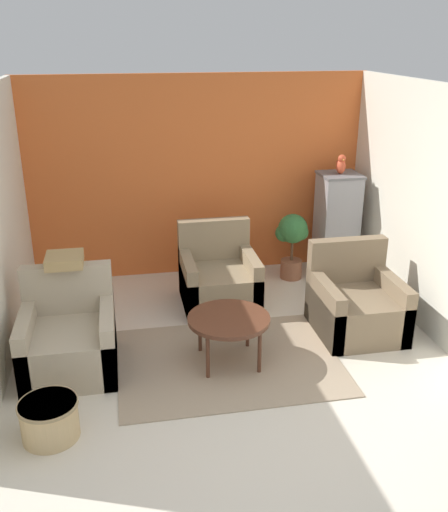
{
  "coord_description": "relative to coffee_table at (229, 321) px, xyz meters",
  "views": [
    {
      "loc": [
        -0.96,
        -3.35,
        2.89
      ],
      "look_at": [
        0.0,
        1.72,
        0.86
      ],
      "focal_mm": 40.0,
      "sensor_mm": 36.0,
      "label": 1
    }
  ],
  "objects": [
    {
      "name": "armchair_left",
      "position": [
        -1.44,
        0.16,
        -0.14
      ],
      "size": [
        0.82,
        0.85,
        0.9
      ],
      "color": "tan",
      "rests_on": "ground_plane"
    },
    {
      "name": "ground_plane",
      "position": [
        0.06,
        -1.19,
        -0.43
      ],
      "size": [
        20.0,
        20.0,
        0.0
      ],
      "primitive_type": "plane",
      "color": "beige",
      "rests_on": "ground"
    },
    {
      "name": "area_rug",
      "position": [
        0.0,
        0.0,
        -0.43
      ],
      "size": [
        2.07,
        1.54,
        0.01
      ],
      "color": "gray",
      "rests_on": "ground_plane"
    },
    {
      "name": "wall_back_accent",
      "position": [
        0.06,
        2.29,
        0.8
      ],
      "size": [
        4.21,
        0.06,
        2.46
      ],
      "color": "orange",
      "rests_on": "ground_plane"
    },
    {
      "name": "potted_plant",
      "position": [
        1.15,
        1.8,
        0.1
      ],
      "size": [
        0.4,
        0.36,
        0.83
      ],
      "color": "brown",
      "rests_on": "ground_plane"
    },
    {
      "name": "throw_pillow",
      "position": [
        -1.44,
        0.48,
        0.52
      ],
      "size": [
        0.33,
        0.33,
        0.1
      ],
      "color": "tan",
      "rests_on": "armchair_left"
    },
    {
      "name": "parrot",
      "position": [
        1.73,
        1.83,
        0.98
      ],
      "size": [
        0.11,
        0.2,
        0.24
      ],
      "color": "#D14C2D",
      "rests_on": "birdcage"
    },
    {
      "name": "birdcage",
      "position": [
        1.73,
        1.83,
        0.21
      ],
      "size": [
        0.52,
        0.52,
        1.31
      ],
      "color": "slate",
      "rests_on": "ground_plane"
    },
    {
      "name": "wicker_basket",
      "position": [
        -1.54,
        -0.8,
        -0.27
      ],
      "size": [
        0.45,
        0.45,
        0.31
      ],
      "color": "tan",
      "rests_on": "ground_plane"
    },
    {
      "name": "armchair_middle",
      "position": [
        0.13,
        1.26,
        -0.14
      ],
      "size": [
        0.82,
        0.85,
        0.9
      ],
      "color": "#8E7A5B",
      "rests_on": "ground_plane"
    },
    {
      "name": "wall_right",
      "position": [
        2.13,
        0.53,
        0.8
      ],
      "size": [
        0.06,
        3.45,
        2.46
      ],
      "color": "silver",
      "rests_on": "ground_plane"
    },
    {
      "name": "armchair_right",
      "position": [
        1.4,
        0.35,
        -0.14
      ],
      "size": [
        0.82,
        0.85,
        0.9
      ],
      "color": "#7A664C",
      "rests_on": "ground_plane"
    },
    {
      "name": "coffee_table",
      "position": [
        0.0,
        0.0,
        0.0
      ],
      "size": [
        0.76,
        0.76,
        0.47
      ],
      "color": "#512D1E",
      "rests_on": "ground_plane"
    }
  ]
}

